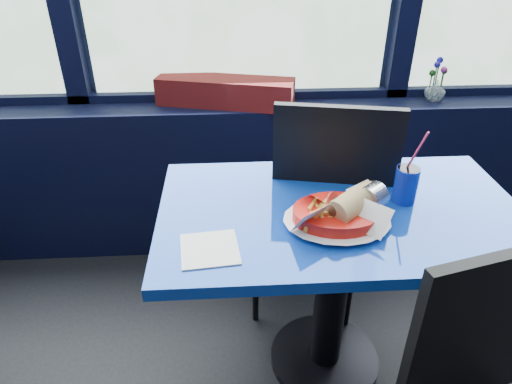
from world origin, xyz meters
name	(u,v)px	position (x,y,z in m)	size (l,w,h in m)	color
window_sill	(242,176)	(0.00, 2.87, 0.40)	(5.00, 0.26, 0.80)	black
near_table	(336,252)	(0.30, 2.00, 0.57)	(1.20, 0.70, 0.75)	black
chair_near_back	(317,199)	(0.29, 2.31, 0.60)	(0.55, 0.55, 1.04)	black
planter_box	(225,92)	(-0.07, 2.86, 0.86)	(0.65, 0.16, 0.13)	maroon
flower_vase	(436,88)	(0.95, 2.86, 0.86)	(0.13, 0.13, 0.21)	silver
food_basket	(340,213)	(0.27, 1.92, 0.79)	(0.35, 0.35, 0.11)	red
ketchup_bottle	(286,147)	(0.15, 2.28, 0.84)	(0.06, 0.06, 0.22)	red
soda_cup	(406,184)	(0.52, 2.03, 0.82)	(0.08, 0.08, 0.26)	#0E239B
napkin	(210,249)	(-0.13, 1.81, 0.75)	(0.17, 0.17, 0.00)	white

